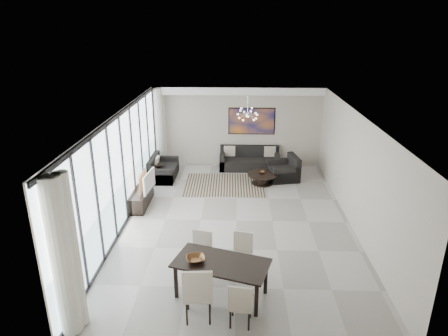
{
  "coord_description": "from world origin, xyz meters",
  "views": [
    {
      "loc": [
        0.01,
        -9.55,
        5.04
      ],
      "look_at": [
        -0.36,
        0.68,
        1.25
      ],
      "focal_mm": 32.0,
      "sensor_mm": 36.0,
      "label": 1
    }
  ],
  "objects_px": {
    "television": "(146,181)",
    "coffee_table": "(262,178)",
    "sofa_main": "(250,161)",
    "tv_console": "(142,197)",
    "dining_table": "(221,266)"
  },
  "relations": [
    {
      "from": "coffee_table",
      "to": "tv_console",
      "type": "relative_size",
      "value": 0.66
    },
    {
      "from": "television",
      "to": "coffee_table",
      "type": "bearing_deg",
      "value": -57.65
    },
    {
      "from": "sofa_main",
      "to": "tv_console",
      "type": "bearing_deg",
      "value": -135.29
    },
    {
      "from": "coffee_table",
      "to": "television",
      "type": "distance_m",
      "value": 3.88
    },
    {
      "from": "coffee_table",
      "to": "television",
      "type": "bearing_deg",
      "value": -153.18
    },
    {
      "from": "sofa_main",
      "to": "dining_table",
      "type": "relative_size",
      "value": 1.09
    },
    {
      "from": "television",
      "to": "sofa_main",
      "type": "bearing_deg",
      "value": -38.24
    },
    {
      "from": "sofa_main",
      "to": "tv_console",
      "type": "height_order",
      "value": "sofa_main"
    },
    {
      "from": "coffee_table",
      "to": "tv_console",
      "type": "height_order",
      "value": "tv_console"
    },
    {
      "from": "sofa_main",
      "to": "coffee_table",
      "type": "bearing_deg",
      "value": -75.1
    },
    {
      "from": "coffee_table",
      "to": "dining_table",
      "type": "xyz_separation_m",
      "value": [
        -1.11,
        -5.72,
        0.46
      ]
    },
    {
      "from": "dining_table",
      "to": "tv_console",
      "type": "bearing_deg",
      "value": 121.86
    },
    {
      "from": "sofa_main",
      "to": "television",
      "type": "distance_m",
      "value": 4.43
    },
    {
      "from": "tv_console",
      "to": "television",
      "type": "bearing_deg",
      "value": -1.82
    },
    {
      "from": "coffee_table",
      "to": "dining_table",
      "type": "relative_size",
      "value": 0.5
    }
  ]
}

